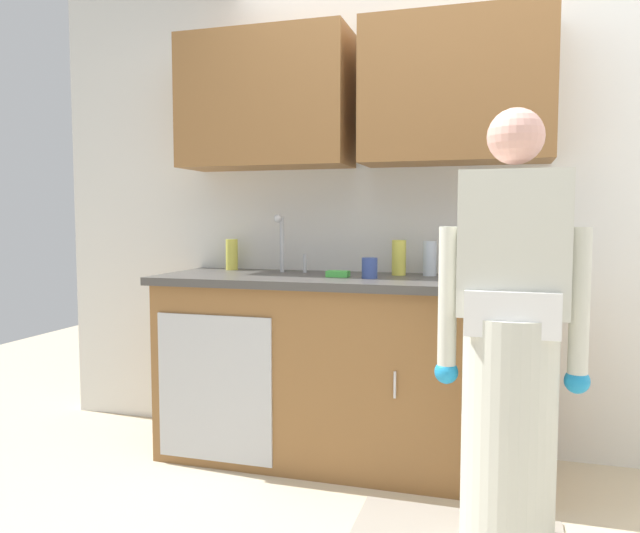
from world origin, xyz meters
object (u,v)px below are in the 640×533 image
object	(u,v)px
sink	(280,277)
bottle_soap	(430,258)
person_at_sink	(510,366)
bottle_water_tall	(399,258)
bottle_water_short	(232,255)
cup_by_sink	(370,268)
bottle_dish_liquid	(502,258)
sponge	(338,274)

from	to	relation	value
sink	bottle_soap	xyz separation A→B (m)	(0.75, 0.16, 0.10)
person_at_sink	bottle_soap	distance (m)	0.97
bottle_water_tall	bottle_water_short	bearing A→B (deg)	176.43
sink	person_at_sink	bearing A→B (deg)	-30.13
bottle_water_short	bottle_soap	bearing A→B (deg)	-2.40
bottle_water_short	cup_by_sink	world-z (taller)	bottle_water_short
bottle_water_short	sink	bearing A→B (deg)	-29.37
cup_by_sink	bottle_water_tall	bearing A→B (deg)	62.14
bottle_water_tall	cup_by_sink	world-z (taller)	bottle_water_tall
sink	bottle_water_short	size ratio (longest dim) A/B	2.89
person_at_sink	bottle_soap	bearing A→B (deg)	115.39
sink	cup_by_sink	size ratio (longest dim) A/B	4.98
bottle_soap	bottle_water_tall	size ratio (longest dim) A/B	0.98
bottle_soap	cup_by_sink	world-z (taller)	bottle_soap
bottle_dish_liquid	bottle_water_tall	xyz separation A→B (m)	(-0.51, 0.00, -0.01)
bottle_water_tall	bottle_dish_liquid	bearing A→B (deg)	-0.10
sink	person_at_sink	distance (m)	1.34
bottle_dish_liquid	bottle_water_tall	bearing A→B (deg)	179.90
bottle_water_short	sponge	world-z (taller)	bottle_water_short
bottle_water_tall	sponge	world-z (taller)	bottle_water_tall
bottle_water_tall	sponge	bearing A→B (deg)	-147.65
bottle_water_tall	cup_by_sink	xyz separation A→B (m)	(-0.11, -0.21, -0.04)
bottle_water_tall	bottle_soap	bearing A→B (deg)	4.83
bottle_water_short	cup_by_sink	bearing A→B (deg)	-17.31
sink	bottle_dish_liquid	size ratio (longest dim) A/B	2.58
bottle_water_tall	cup_by_sink	bearing A→B (deg)	-117.86
sink	sponge	size ratio (longest dim) A/B	4.55
bottle_soap	cup_by_sink	bearing A→B (deg)	-140.36
bottle_dish_liquid	sponge	xyz separation A→B (m)	(-0.78, -0.17, -0.08)
sink	bottle_water_tall	size ratio (longest dim) A/B	2.77
bottle_water_short	bottle_water_tall	xyz separation A→B (m)	(0.96, -0.06, 0.00)
cup_by_sink	sponge	distance (m)	0.17
bottle_dish_liquid	person_at_sink	bearing A→B (deg)	-87.28
bottle_soap	person_at_sink	bearing A→B (deg)	-64.61
person_at_sink	bottle_soap	size ratio (longest dim) A/B	9.19
bottle_dish_liquid	bottle_soap	xyz separation A→B (m)	(-0.35, 0.01, -0.01)
sink	person_at_sink	size ratio (longest dim) A/B	0.31
bottle_dish_liquid	bottle_soap	world-z (taller)	bottle_dish_liquid
bottle_water_short	sponge	bearing A→B (deg)	-18.92
sink	bottle_soap	size ratio (longest dim) A/B	2.84
person_at_sink	sponge	size ratio (longest dim) A/B	14.73
bottle_water_tall	cup_by_sink	size ratio (longest dim) A/B	1.79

